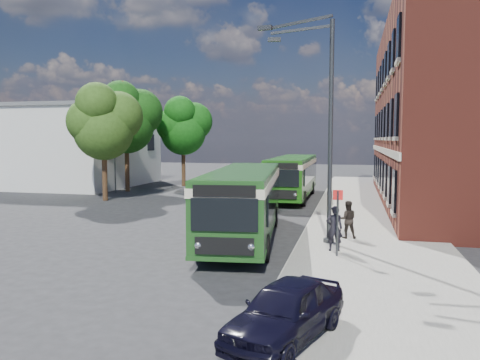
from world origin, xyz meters
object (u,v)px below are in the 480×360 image
(street_lamp, at_px, (321,127))
(parked_car, at_px, (286,310))
(bus_rear, at_px, (293,173))
(bus_front, at_px, (244,197))

(street_lamp, relative_size, parked_car, 2.51)
(bus_rear, bearing_deg, parked_car, -83.10)
(street_lamp, bearing_deg, parked_car, -90.22)
(bus_rear, relative_size, parked_car, 3.35)
(bus_front, xyz_separation_m, parked_car, (3.26, -10.16, -1.07))
(bus_front, bearing_deg, street_lamp, -9.96)
(bus_rear, height_order, parked_car, bus_rear)
(street_lamp, distance_m, parked_car, 10.40)
(bus_front, xyz_separation_m, bus_rear, (0.27, 14.50, 0.00))
(parked_car, bearing_deg, bus_rear, 116.70)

